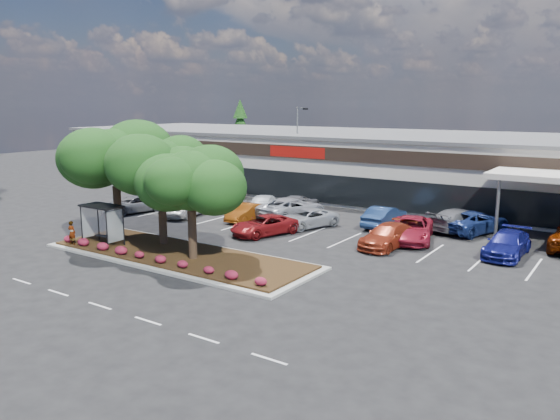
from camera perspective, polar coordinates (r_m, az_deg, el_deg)
The scene contains 27 objects.
ground at distance 30.00m, azimuth -13.19°, elevation -7.15°, with size 160.00×160.00×0.00m, color black.
retail_store at distance 57.46m, azimuth 12.32°, elevation 4.72°, with size 80.40×25.20×6.25m.
landscape_island at distance 34.00m, azimuth -10.56°, elevation -4.66°, with size 18.00×6.00×0.26m.
lane_markings at distance 37.62m, azimuth -1.65°, elevation -3.14°, with size 33.12×20.06×0.01m.
shrub_row at distance 32.50m, azimuth -13.19°, elevation -4.80°, with size 17.00×0.80×0.50m, color maroon, non-canonical shape.
bus_shelter at distance 36.86m, azimuth -17.95°, elevation -0.31°, with size 2.75×1.55×2.59m.
island_tree_west at distance 37.89m, azimuth -16.76°, elevation 2.97°, with size 7.20×7.20×7.89m, color #1B3912, non-canonical shape.
island_tree_mid at distance 35.79m, azimuth -12.30°, elevation 2.27°, with size 6.60×6.60×7.32m, color #1B3912, non-canonical shape.
island_tree_east at distance 32.02m, azimuth -9.23°, elevation 0.63°, with size 5.80×5.80×6.50m, color #1B3912, non-canonical shape.
conifer_north_west at distance 82.97m, azimuth -4.16°, elevation 8.09°, with size 4.40×4.40×10.00m, color #1B3912.
person_waiting at distance 37.73m, azimuth -20.92°, elevation -2.23°, with size 0.57×0.37×1.55m, color #594C47.
light_pole at distance 55.96m, azimuth 1.89°, elevation 5.61°, with size 1.43×0.50×8.94m.
car_0 at distance 48.57m, azimuth -15.17°, elevation 0.56°, with size 2.35×5.10×1.42m, color #5C5E65.
car_1 at distance 46.44m, azimuth -9.74°, elevation 0.43°, with size 2.64×5.72×1.59m, color #BDBDBD.
car_2 at distance 43.61m, azimuth -3.49°, elevation -0.26°, with size 1.47×4.20×1.38m, color #7A390C.
car_3 at distance 41.30m, azimuth 2.84°, elevation -0.88°, with size 2.33×5.05×1.40m, color #9B9FA6.
car_4 at distance 38.92m, azimuth -1.66°, elevation -1.60°, with size 2.34×5.07×1.41m, color maroon.
car_5 at distance 36.30m, azimuth 11.18°, elevation -2.66°, with size 2.11×5.19×1.51m, color #973119.
car_6 at distance 38.27m, azimuth 13.54°, elevation -1.97°, with size 2.69×5.82×1.62m, color maroon.
car_7 at distance 36.30m, azimuth 22.65°, elevation -3.31°, with size 2.12×5.22×1.51m, color navy.
car_9 at distance 53.07m, azimuth -5.98°, elevation 1.78°, with size 2.44×5.28×1.47m, color silver.
car_10 at distance 46.78m, azimuth -1.56°, elevation 0.65°, with size 2.21×5.43×1.58m, color silver.
car_11 at distance 47.25m, azimuth 1.84°, elevation 0.68°, with size 2.41×5.23×1.45m, color #56575E.
car_12 at distance 44.47m, azimuth 1.19°, elevation 0.21°, with size 2.86×6.21×1.72m, color #9A9DA6.
car_13 at distance 42.09m, azimuth 10.87°, elevation -0.69°, with size 1.71×4.89×1.61m, color navy.
car_14 at distance 41.97m, azimuth 19.63°, elevation -1.17°, with size 2.68×5.82×1.62m, color navy.
car_15 at distance 42.29m, azimuth 18.33°, elevation -0.98°, with size 2.31×5.67×1.65m, color slate.
Camera 1 is at (21.13, -19.20, 9.21)m, focal length 35.00 mm.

